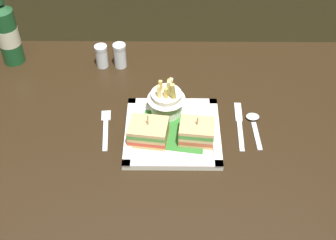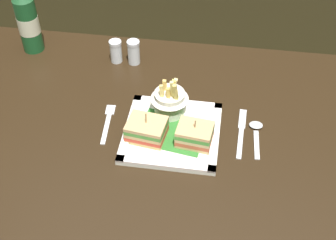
# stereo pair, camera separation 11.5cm
# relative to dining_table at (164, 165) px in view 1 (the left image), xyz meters

# --- Properties ---
(dining_table) EXTENTS (1.36, 0.78, 0.75)m
(dining_table) POSITION_rel_dining_table_xyz_m (0.00, 0.00, 0.00)
(dining_table) COLOR black
(dining_table) RESTS_ON ground_plane
(square_plate) EXTENTS (0.24, 0.24, 0.02)m
(square_plate) POSITION_rel_dining_table_xyz_m (0.02, -0.02, 0.15)
(square_plate) COLOR white
(square_plate) RESTS_ON dining_table
(sandwich_half_left) EXTENTS (0.10, 0.09, 0.08)m
(sandwich_half_left) POSITION_rel_dining_table_xyz_m (-0.04, -0.05, 0.18)
(sandwich_half_left) COLOR tan
(sandwich_half_left) RESTS_ON square_plate
(sandwich_half_right) EXTENTS (0.09, 0.08, 0.07)m
(sandwich_half_right) POSITION_rel_dining_table_xyz_m (0.08, -0.05, 0.18)
(sandwich_half_right) COLOR tan
(sandwich_half_right) RESTS_ON square_plate
(fries_cup) EXTENTS (0.10, 0.10, 0.12)m
(fries_cup) POSITION_rel_dining_table_xyz_m (0.01, 0.05, 0.20)
(fries_cup) COLOR white
(fries_cup) RESTS_ON square_plate
(beer_bottle) EXTENTS (0.06, 0.06, 0.26)m
(beer_bottle) POSITION_rel_dining_table_xyz_m (-0.45, 0.29, 0.25)
(beer_bottle) COLOR #1A5127
(beer_bottle) RESTS_ON dining_table
(fork) EXTENTS (0.03, 0.14, 0.00)m
(fork) POSITION_rel_dining_table_xyz_m (-0.15, 0.00, 0.15)
(fork) COLOR silver
(fork) RESTS_ON dining_table
(knife) EXTENTS (0.02, 0.18, 0.00)m
(knife) POSITION_rel_dining_table_xyz_m (0.20, 0.02, 0.15)
(knife) COLOR silver
(knife) RESTS_ON dining_table
(spoon) EXTENTS (0.04, 0.13, 0.01)m
(spoon) POSITION_rel_dining_table_xyz_m (0.23, 0.02, 0.15)
(spoon) COLOR silver
(spoon) RESTS_ON dining_table
(salt_shaker) EXTENTS (0.04, 0.04, 0.07)m
(salt_shaker) POSITION_rel_dining_table_xyz_m (-0.18, 0.26, 0.18)
(salt_shaker) COLOR silver
(salt_shaker) RESTS_ON dining_table
(pepper_shaker) EXTENTS (0.04, 0.04, 0.07)m
(pepper_shaker) POSITION_rel_dining_table_xyz_m (-0.13, 0.26, 0.18)
(pepper_shaker) COLOR silver
(pepper_shaker) RESTS_ON dining_table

